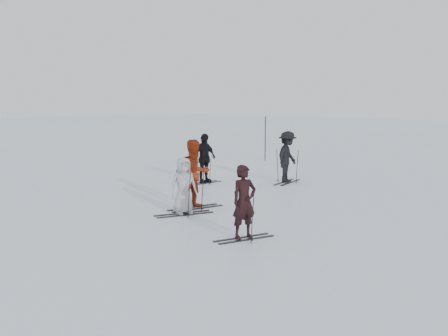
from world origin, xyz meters
name	(u,v)px	position (x,y,z in m)	size (l,w,h in m)	color
ground	(205,203)	(0.00, 0.00, 0.00)	(120.00, 120.00, 0.00)	silver
skier_near_dark	(244,203)	(3.40, -2.83, 0.86)	(0.62, 0.41, 1.71)	black
skier_red	(195,175)	(0.23, -0.75, 1.01)	(0.98, 0.76, 2.01)	maroon
skier_grey	(183,187)	(0.51, -1.61, 0.79)	(0.78, 0.50, 1.59)	#A9AEB3
skier_uphill_left	(204,159)	(-2.50, 3.13, 0.93)	(1.09, 0.45, 1.86)	black
skier_uphill_far	(287,157)	(-0.03, 5.10, 0.97)	(1.25, 0.72, 1.94)	black
skis_near_dark	(244,215)	(3.40, -2.83, 0.57)	(0.82, 1.55, 1.13)	black
skis_red	(195,187)	(0.23, -0.75, 0.65)	(0.95, 1.79, 1.31)	black
skis_grey	(184,192)	(0.51, -1.61, 0.64)	(0.92, 1.74, 1.27)	black
skis_uphill_left	(204,168)	(-2.50, 3.13, 0.56)	(0.82, 1.55, 1.13)	black
skis_uphill_far	(287,165)	(-0.03, 5.10, 0.66)	(0.96, 1.81, 1.32)	black
piste_marker	(265,139)	(-4.54, 10.69, 1.12)	(0.05, 0.05, 2.24)	black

